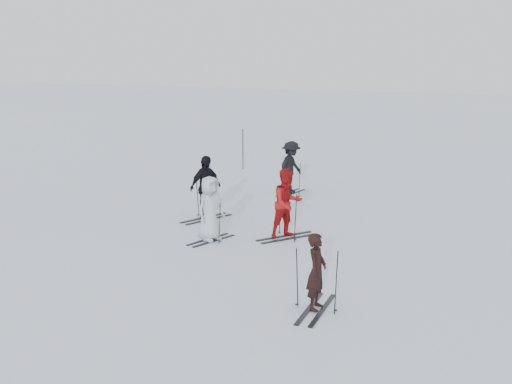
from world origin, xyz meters
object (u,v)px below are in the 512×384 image
Objects in this scene: skier_red at (287,204)px; skier_grey at (210,209)px; skier_near_dark at (317,273)px; skier_uphill_left at (206,188)px; piste_marker at (243,149)px; skier_uphill_far at (291,168)px.

skier_red is 1.09× the size of skier_grey.
skier_uphill_left is at bearing 42.54° from skier_near_dark.
skier_uphill_left reaches higher than piste_marker.
skier_red reaches higher than skier_uphill_far.
piste_marker is (-5.21, 8.55, -0.07)m from skier_red.
skier_uphill_left is (-2.90, 0.86, 0.01)m from skier_red.
skier_uphill_left is 4.42m from skier_uphill_far.
skier_uphill_left is at bearing 49.75° from skier_grey.
skier_uphill_far reaches higher than piste_marker.
skier_uphill_far is (1.10, 4.29, -0.04)m from skier_uphill_left.
skier_uphill_far is at bearing 20.92° from skier_near_dark.
piste_marker is at bearing 67.75° from skier_red.
skier_uphill_far is (-4.05, 9.47, 0.15)m from skier_near_dark.
skier_grey is 10.19m from piste_marker.
skier_near_dark is 0.84× the size of skier_uphill_far.
skier_grey is (-4.01, 3.29, 0.09)m from skier_near_dark.
skier_grey is (-1.76, -1.04, -0.08)m from skier_red.
skier_uphill_left is at bearing -73.30° from piste_marker.
skier_near_dark is at bearing -110.58° from skier_grey.
skier_grey is 1.00× the size of piste_marker.
skier_uphill_far is (-0.04, 6.18, 0.05)m from skier_grey.
skier_uphill_far is at bearing 8.87° from skier_uphill_left.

